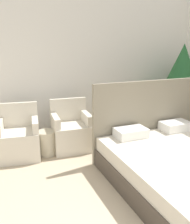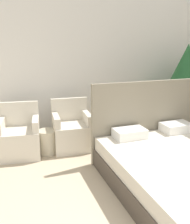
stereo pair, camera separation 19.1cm
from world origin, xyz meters
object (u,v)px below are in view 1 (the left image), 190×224
at_px(armchair_near_window_left, 19,141).
at_px(armchair_near_window_right, 71,133).
at_px(bed, 188,167).
at_px(side_table, 47,143).
at_px(potted_palm, 182,77).

height_order(armchair_near_window_left, armchair_near_window_right, same).
relative_size(bed, side_table, 5.33).
bearing_deg(armchair_near_window_left, side_table, 0.83).
height_order(bed, potted_palm, potted_palm).
relative_size(bed, armchair_near_window_left, 2.51).
relative_size(armchair_near_window_left, armchair_near_window_right, 1.00).
bearing_deg(armchair_near_window_left, armchair_near_window_right, 7.79).
relative_size(bed, armchair_near_window_right, 2.51).
height_order(armchair_near_window_left, potted_palm, potted_palm).
bearing_deg(bed, side_table, 132.33).
relative_size(bed, potted_palm, 1.21).
height_order(potted_palm, side_table, potted_palm).
bearing_deg(armchair_near_window_right, bed, -54.00).
bearing_deg(side_table, bed, -47.67).
bearing_deg(potted_palm, armchair_near_window_right, 178.93).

